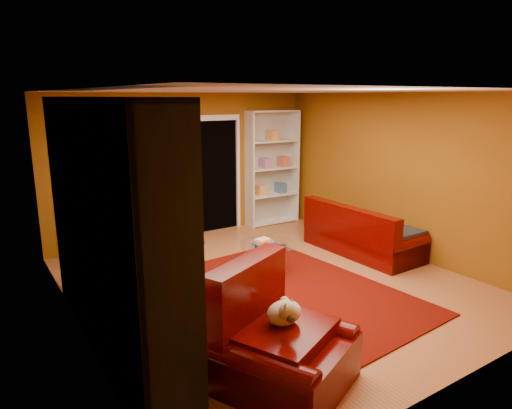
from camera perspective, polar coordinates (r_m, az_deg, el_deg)
floor at (r=6.44m, az=1.98°, el=-10.04°), size 5.00×5.50×0.05m
ceiling at (r=5.91m, az=2.19°, el=14.24°), size 5.00×5.50×0.05m
wall_back at (r=8.42m, az=-8.90°, el=4.79°), size 5.00×0.05×2.60m
wall_left at (r=5.06m, az=-22.00°, el=-1.74°), size 0.05×5.50×2.60m
wall_right at (r=7.75m, az=17.54°, el=3.59°), size 0.05×5.50×2.60m
doorway at (r=8.69m, az=-5.11°, el=3.48°), size 1.06×0.60×2.16m
rug at (r=5.99m, az=2.40°, el=-11.59°), size 3.14×3.59×0.02m
media_unit at (r=4.73m, az=-17.99°, el=-2.86°), size 0.55×3.31×2.53m
christmas_tree at (r=7.44m, az=-15.58°, el=-0.05°), size 1.28×1.28×1.80m
gift_box_teal at (r=7.49m, az=-19.11°, el=-5.87°), size 0.41×0.41×0.32m
gift_box_green at (r=7.95m, az=-9.39°, el=-4.50°), size 0.29×0.29×0.24m
gift_box_red at (r=7.82m, az=-16.44°, el=-5.19°), size 0.26×0.26×0.24m
white_bookshelf at (r=9.16m, az=2.02°, el=4.57°), size 1.09×0.43×2.33m
armchair at (r=4.20m, az=3.75°, el=-16.45°), size 1.51×1.51×0.89m
dog at (r=4.16m, az=3.52°, el=-13.36°), size 0.49×0.44×0.29m
sofa at (r=7.73m, az=13.29°, el=-2.85°), size 0.92×1.98×0.84m
coffee_table at (r=6.75m, az=1.42°, el=-6.66°), size 0.97×0.97×0.53m
acrylic_chair at (r=6.83m, az=-8.72°, el=-4.36°), size 0.60×0.63×0.94m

